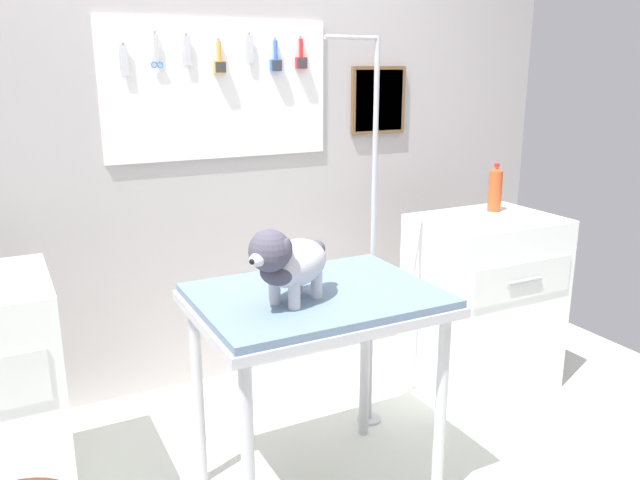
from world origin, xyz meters
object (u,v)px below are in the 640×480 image
grooming_table (316,315)px  dog (288,262)px  cabinet_right (483,302)px  soda_bottle (495,189)px  grooming_arm (371,256)px

grooming_table → dog: dog is taller
cabinet_right → soda_bottle: bearing=39.7°
grooming_arm → dog: size_ratio=4.63×
grooming_table → dog: 0.29m
dog → soda_bottle: 1.55m
grooming_table → cabinet_right: bearing=19.7°
grooming_arm → dog: grooming_arm is taller
grooming_arm → dog: 0.74m
grooming_arm → cabinet_right: size_ratio=1.95×
grooming_table → soda_bottle: 1.42m
dog → cabinet_right: dog is taller
grooming_table → dog: bearing=-154.4°
grooming_arm → soda_bottle: 0.88m
cabinet_right → dog: bearing=-159.7°
grooming_arm → grooming_table: bearing=-142.1°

